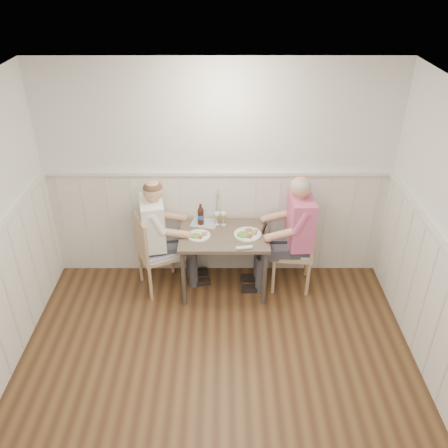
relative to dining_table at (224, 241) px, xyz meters
name	(u,v)px	position (x,y,z in m)	size (l,w,h in m)	color
ground_plane	(216,418)	(-0.07, -1.84, -0.65)	(4.50, 4.50, 0.00)	#432918
room_shell	(214,280)	(-0.07, -1.84, 0.86)	(4.04, 4.54, 2.60)	white
wainscot	(217,306)	(-0.07, -1.15, 0.03)	(4.00, 4.49, 1.34)	silver
dining_table	(224,241)	(0.00, 0.00, 0.00)	(1.00, 0.70, 0.75)	brown
chair_right	(298,247)	(0.85, 0.06, -0.12)	(0.51, 0.51, 0.98)	tan
chair_left	(155,249)	(-0.80, 0.01, -0.12)	(0.62, 0.62, 0.99)	tan
man_in_pink	(294,242)	(0.81, 0.04, -0.04)	(0.68, 0.47, 1.46)	#3F3F47
diner_cream	(158,243)	(-0.76, 0.06, -0.07)	(0.71, 0.51, 1.40)	#3F3F47
plate_man	(247,234)	(0.26, -0.03, 0.12)	(0.31, 0.31, 0.08)	white
plate_diner	(198,235)	(-0.29, -0.06, 0.12)	(0.26, 0.26, 0.06)	white
beer_glass_a	(224,217)	(-0.01, 0.20, 0.21)	(0.07, 0.07, 0.17)	silver
beer_glass_b	(217,217)	(-0.08, 0.21, 0.20)	(0.06, 0.06, 0.16)	silver
beer_bottle	(201,215)	(-0.27, 0.22, 0.21)	(0.07, 0.07, 0.26)	#331911
rolled_napkin	(244,248)	(0.22, -0.31, 0.12)	(0.18, 0.07, 0.04)	white
grass_vase	(215,206)	(-0.10, 0.31, 0.29)	(0.05, 0.05, 0.43)	silver
gingham_mat	(204,223)	(-0.23, 0.24, 0.10)	(0.34, 0.29, 0.01)	#5F76A2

